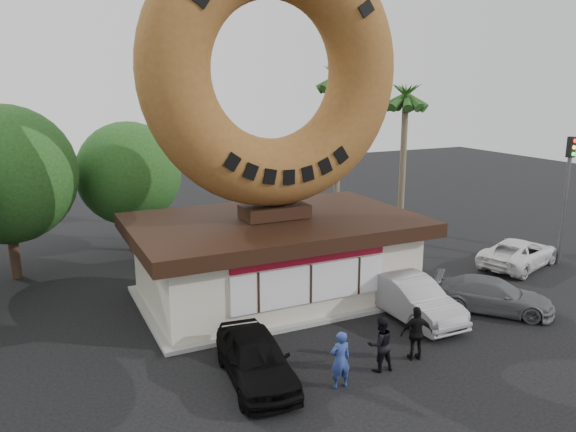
# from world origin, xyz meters

# --- Properties ---
(ground) EXTENTS (90.00, 90.00, 0.00)m
(ground) POSITION_xyz_m (0.00, 0.00, 0.00)
(ground) COLOR black
(ground) RESTS_ON ground
(donut_shop) EXTENTS (11.20, 7.20, 3.80)m
(donut_shop) POSITION_xyz_m (0.00, 5.98, 1.77)
(donut_shop) COLOR silver
(donut_shop) RESTS_ON ground
(giant_donut) EXTENTS (10.23, 2.61, 10.23)m
(giant_donut) POSITION_xyz_m (0.00, 6.00, 8.92)
(giant_donut) COLOR brown
(giant_donut) RESTS_ON donut_shop
(tree_west) EXTENTS (6.00, 6.00, 7.65)m
(tree_west) POSITION_xyz_m (-9.50, 13.00, 4.64)
(tree_west) COLOR #473321
(tree_west) RESTS_ON ground
(tree_mid) EXTENTS (5.20, 5.20, 6.63)m
(tree_mid) POSITION_xyz_m (-4.00, 15.00, 4.02)
(tree_mid) COLOR #473321
(tree_mid) RESTS_ON ground
(palm_near) EXTENTS (2.60, 2.60, 9.75)m
(palm_near) POSITION_xyz_m (7.50, 14.00, 8.41)
(palm_near) COLOR #726651
(palm_near) RESTS_ON ground
(palm_far) EXTENTS (2.60, 2.60, 8.75)m
(palm_far) POSITION_xyz_m (11.00, 12.50, 7.48)
(palm_far) COLOR #726651
(palm_far) RESTS_ON ground
(street_lamp) EXTENTS (2.11, 0.20, 8.00)m
(street_lamp) POSITION_xyz_m (-1.86, 16.00, 4.48)
(street_lamp) COLOR #59595E
(street_lamp) RESTS_ON ground
(traffic_signal) EXTENTS (0.30, 0.38, 6.07)m
(traffic_signal) POSITION_xyz_m (14.00, 3.99, 3.87)
(traffic_signal) COLOR #59595E
(traffic_signal) RESTS_ON ground
(person_left) EXTENTS (0.65, 0.45, 1.71)m
(person_left) POSITION_xyz_m (-1.20, -1.20, 0.86)
(person_left) COLOR navy
(person_left) RESTS_ON ground
(person_center) EXTENTS (0.88, 0.71, 1.72)m
(person_center) POSITION_xyz_m (0.38, -0.87, 0.86)
(person_center) COLOR black
(person_center) RESTS_ON ground
(person_right) EXTENTS (1.10, 0.70, 1.75)m
(person_right) POSITION_xyz_m (1.79, -0.78, 0.87)
(person_right) COLOR black
(person_right) RESTS_ON ground
(car_black) EXTENTS (2.19, 4.45, 1.46)m
(car_black) POSITION_xyz_m (-3.23, 0.15, 0.73)
(car_black) COLOR black
(car_black) RESTS_ON ground
(car_silver) EXTENTS (1.70, 4.70, 1.54)m
(car_silver) POSITION_xyz_m (3.65, 1.94, 0.77)
(car_silver) COLOR gray
(car_silver) RESTS_ON ground
(car_grey) EXTENTS (4.26, 4.39, 1.26)m
(car_grey) POSITION_xyz_m (6.84, 1.06, 0.63)
(car_grey) COLOR slate
(car_grey) RESTS_ON ground
(car_white) EXTENTS (5.21, 3.60, 1.32)m
(car_white) POSITION_xyz_m (11.93, 4.52, 0.66)
(car_white) COLOR silver
(car_white) RESTS_ON ground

